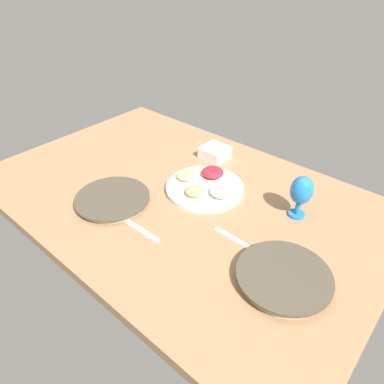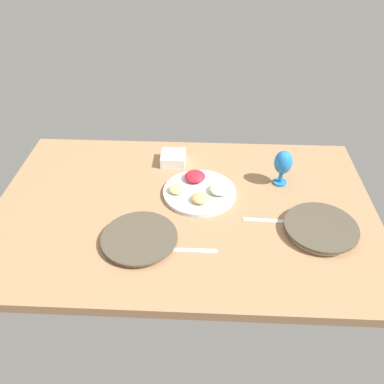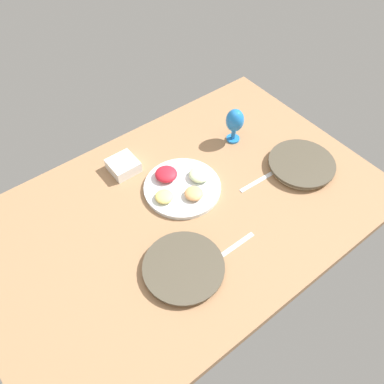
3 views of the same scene
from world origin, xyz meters
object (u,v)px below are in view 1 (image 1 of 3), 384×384
hurricane_glass_blue (301,192)px  fruit_platter (205,186)px  dinner_plate_left (284,277)px  square_bowl_white (215,152)px  dinner_plate_right (112,199)px

hurricane_glass_blue → fruit_platter: bearing=14.2°
dinner_plate_left → square_bowl_white: size_ratio=2.47×
dinner_plate_left → dinner_plate_right: dinner_plate_left is taller
fruit_platter → square_bowl_white: (13.55, -23.53, 1.08)cm
dinner_plate_right → square_bowl_white: size_ratio=2.51×
dinner_plate_left → hurricane_glass_blue: (11.67, -31.04, 9.01)cm
square_bowl_white → hurricane_glass_blue: bearing=163.9°
fruit_platter → hurricane_glass_blue: bearing=-165.8°
square_bowl_white → fruit_platter: bearing=119.9°
dinner_plate_left → fruit_platter: fruit_platter is taller
fruit_platter → square_bowl_white: bearing=-60.1°
dinner_plate_right → square_bowl_white: (-8.37, -53.86, 1.56)cm
dinner_plate_left → fruit_platter: size_ratio=0.90×
dinner_plate_right → hurricane_glass_blue: 70.80cm
dinner_plate_left → square_bowl_white: 76.31cm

